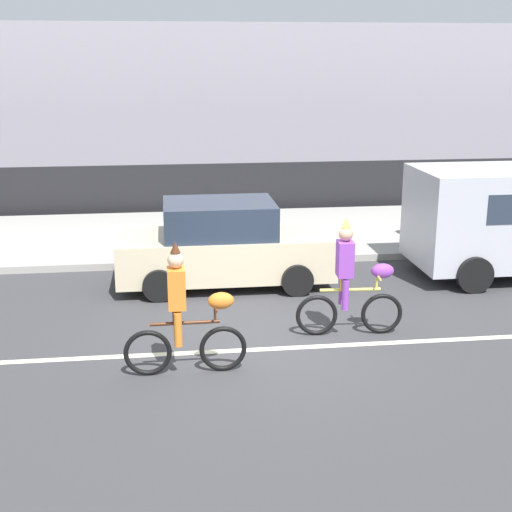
{
  "coord_description": "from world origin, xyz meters",
  "views": [
    {
      "loc": [
        -1.49,
        -10.45,
        4.31
      ],
      "look_at": [
        0.0,
        1.2,
        1.0
      ],
      "focal_mm": 50.0,
      "sensor_mm": 36.0,
      "label": 1
    }
  ],
  "objects": [
    {
      "name": "parade_cyclist_orange",
      "position": [
        -1.28,
        -1.18,
        0.84
      ],
      "size": [
        1.72,
        0.5,
        1.92
      ],
      "color": "black",
      "rests_on": "ground"
    },
    {
      "name": "fence_line",
      "position": [
        0.0,
        9.4,
        0.7
      ],
      "size": [
        40.0,
        0.08,
        1.4
      ],
      "primitive_type": "cube",
      "color": "black",
      "rests_on": "ground"
    },
    {
      "name": "parked_car_beige",
      "position": [
        -0.43,
        2.8,
        0.78
      ],
      "size": [
        4.1,
        1.92,
        1.64
      ],
      "color": "beige",
      "rests_on": "ground"
    },
    {
      "name": "building_backdrop",
      "position": [
        -1.52,
        18.0,
        2.69
      ],
      "size": [
        28.0,
        8.0,
        5.39
      ],
      "primitive_type": "cube",
      "color": "#99939E",
      "rests_on": "ground"
    },
    {
      "name": "pedestrian_onlooker",
      "position": [
        4.48,
        5.06,
        1.01
      ],
      "size": [
        0.32,
        0.2,
        1.62
      ],
      "color": "#33333D",
      "rests_on": "sidewalk_curb"
    },
    {
      "name": "parade_cyclist_purple",
      "position": [
        1.36,
        -0.06,
        0.84
      ],
      "size": [
        1.72,
        0.5,
        1.92
      ],
      "color": "black",
      "rests_on": "ground"
    },
    {
      "name": "road_centre_line",
      "position": [
        0.0,
        -0.5,
        0.0
      ],
      "size": [
        36.0,
        0.14,
        0.01
      ],
      "primitive_type": "cube",
      "color": "beige",
      "rests_on": "ground"
    },
    {
      "name": "sidewalk_curb",
      "position": [
        0.0,
        6.5,
        0.07
      ],
      "size": [
        60.0,
        5.0,
        0.15
      ],
      "primitive_type": "cube",
      "color": "#9E9B93",
      "rests_on": "ground"
    },
    {
      "name": "ground_plane",
      "position": [
        0.0,
        0.0,
        0.0
      ],
      "size": [
        80.0,
        80.0,
        0.0
      ],
      "primitive_type": "plane",
      "color": "#38383A"
    }
  ]
}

